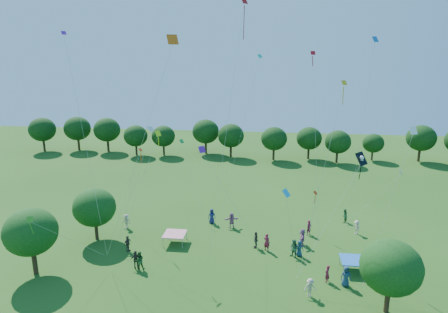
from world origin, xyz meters
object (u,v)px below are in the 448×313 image
pirate_kite (361,160)px  tent_red_stripe (175,234)px  near_tree_east (391,268)px  red_high_kite (238,51)px  tent_blue (353,260)px  near_tree_north (94,207)px  near_tree_west (31,232)px

pirate_kite → tent_red_stripe: bearing=173.5°
tent_red_stripe → pirate_kite: pirate_kite is taller
near_tree_east → red_high_kite: size_ratio=0.26×
tent_blue → red_high_kite: size_ratio=0.10×
near_tree_north → tent_red_stripe: 8.82m
near_tree_east → tent_red_stripe: size_ratio=2.65×
near_tree_west → tent_blue: bearing=7.9°
tent_blue → pirate_kite: 9.09m
near_tree_east → tent_red_stripe: (-18.70, 9.06, -2.74)m
near_tree_north → red_high_kite: 21.57m
near_tree_north → tent_blue: bearing=-7.1°
near_tree_north → red_high_kite: bearing=2.2°
near_tree_west → near_tree_east: near_tree_west is taller
tent_red_stripe → red_high_kite: 19.33m
near_tree_west → near_tree_east: (29.68, -1.88, -0.25)m
near_tree_west → near_tree_north: (2.54, 7.14, -0.45)m
tent_blue → tent_red_stripe: bearing=169.3°
near_tree_north → near_tree_east: (27.14, -9.02, 0.20)m
tent_red_stripe → tent_blue: bearing=-10.7°
near_tree_west → red_high_kite: size_ratio=0.27×
red_high_kite → pirate_kite: bearing=-12.6°
tent_red_stripe → near_tree_east: bearing=-25.9°
pirate_kite → red_high_kite: (-11.08, 2.49, 9.26)m
tent_blue → pirate_kite: pirate_kite is taller
pirate_kite → red_high_kite: size_ratio=0.41×
near_tree_west → near_tree_north: near_tree_west is taller
near_tree_east → pirate_kite: (-1.29, 7.09, 6.25)m
near_tree_north → near_tree_east: bearing=-18.4°
near_tree_west → tent_red_stripe: bearing=33.2°
near_tree_west → red_high_kite: (17.31, 7.70, 15.26)m
pirate_kite → tent_blue: bearing=-96.0°
near_tree_east → near_tree_north: bearing=161.6°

